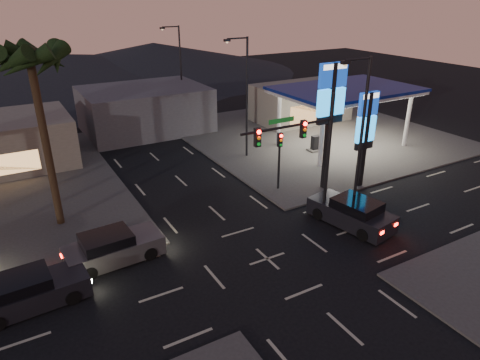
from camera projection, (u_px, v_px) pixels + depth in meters
ground at (267, 259)px, 22.99m from camera, size 140.00×140.00×0.00m
corner_lot_ne at (313, 134)px, 42.96m from camera, size 24.00×24.00×0.12m
gas_station at (346, 92)px, 37.76m from camera, size 12.20×8.20×5.47m
convenience_store at (300, 103)px, 47.06m from camera, size 10.00×6.00×4.00m
pylon_sign_tall at (331, 102)px, 28.66m from camera, size 2.20×0.35×9.00m
pylon_sign_short at (366, 126)px, 29.70m from camera, size 1.60×0.35×7.00m
traffic_signal_mast at (306, 145)px, 24.18m from camera, size 6.10×0.39×8.00m
pedestal_signal at (280, 152)px, 29.86m from camera, size 0.32×0.39×4.30m
streetlight_near at (359, 133)px, 24.58m from camera, size 2.14×0.25×10.00m
streetlight_mid at (245, 92)px, 34.90m from camera, size 2.14×0.25×10.00m
streetlight_far at (179, 68)px, 46.02m from camera, size 2.14×0.25×10.00m
palm_a at (31, 69)px, 22.64m from camera, size 4.41×4.41×10.86m
building_far_mid at (145, 109)px, 43.66m from camera, size 12.00×9.00×4.40m
hill_right at (154, 57)px, 76.46m from camera, size 50.00×50.00×5.00m
hill_center at (66, 67)px, 69.82m from camera, size 60.00×60.00×4.00m
car_lane_a_front at (29, 291)px, 19.29m from camera, size 5.15×2.39×1.64m
car_lane_b_front at (113, 248)px, 22.53m from camera, size 5.27×2.45×1.68m
suv_station at (352, 213)px, 26.07m from camera, size 3.11×5.54×1.75m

